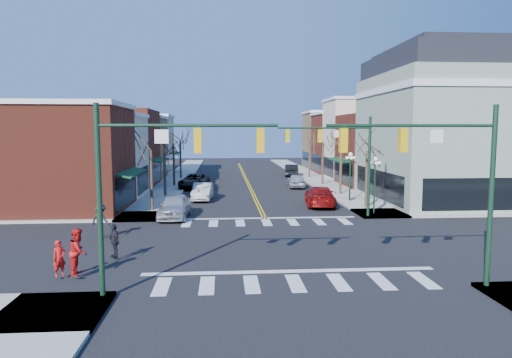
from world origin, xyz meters
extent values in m
plane|color=black|center=(0.00, 0.00, 0.00)|extent=(160.00, 160.00, 0.00)
cube|color=#9E9B93|center=(-8.75, 20.00, 0.07)|extent=(3.50, 70.00, 0.15)
cube|color=#9E9B93|center=(8.75, 20.00, 0.07)|extent=(3.50, 70.00, 0.15)
cube|color=maroon|center=(-15.50, 11.75, 4.00)|extent=(10.00, 8.50, 8.00)
cube|color=beige|center=(-15.50, 19.50, 3.75)|extent=(10.00, 7.00, 7.50)
cube|color=maroon|center=(-15.50, 27.50, 4.25)|extent=(10.00, 9.00, 8.50)
cube|color=#A07E58|center=(-15.50, 35.75, 3.90)|extent=(10.00, 7.50, 7.80)
cube|color=beige|center=(-15.50, 43.50, 4.10)|extent=(10.00, 8.00, 8.20)
cube|color=maroon|center=(15.50, 25.75, 4.00)|extent=(10.00, 8.50, 8.00)
cube|color=beige|center=(15.50, 33.50, 5.00)|extent=(10.00, 7.00, 10.00)
cube|color=maroon|center=(15.50, 41.00, 4.25)|extent=(10.00, 8.00, 8.50)
cube|color=#A07E58|center=(15.50, 49.00, 4.50)|extent=(10.00, 8.00, 9.00)
cube|color=gray|center=(16.50, 14.50, 5.50)|extent=(12.00, 14.00, 11.00)
cube|color=white|center=(16.50, 14.50, 9.60)|extent=(12.25, 14.25, 0.50)
cube|color=black|center=(16.50, 14.50, 11.90)|extent=(11.40, 13.40, 1.80)
cube|color=black|center=(16.50, 14.50, 13.00)|extent=(9.80, 11.80, 0.60)
cylinder|color=#14331E|center=(-7.40, -7.40, 3.60)|extent=(0.20, 0.20, 7.20)
cylinder|color=#14331E|center=(-4.15, -7.40, 6.40)|extent=(6.50, 0.12, 0.12)
cube|color=gold|center=(-3.83, -7.40, 5.85)|extent=(0.28, 0.28, 0.90)
cube|color=gold|center=(-1.55, -7.40, 5.85)|extent=(0.28, 0.28, 0.90)
cylinder|color=#14331E|center=(7.40, -7.40, 3.60)|extent=(0.20, 0.20, 7.20)
cylinder|color=#14331E|center=(4.15, -7.40, 6.40)|extent=(6.50, 0.12, 0.12)
cube|color=gold|center=(3.83, -7.40, 5.85)|extent=(0.28, 0.28, 0.90)
cube|color=gold|center=(1.55, -7.40, 5.85)|extent=(0.28, 0.28, 0.90)
cylinder|color=#14331E|center=(7.40, 7.40, 3.60)|extent=(0.20, 0.20, 7.20)
cylinder|color=#14331E|center=(4.15, 7.40, 6.40)|extent=(6.50, 0.12, 0.12)
cube|color=gold|center=(3.83, 7.40, 5.85)|extent=(0.28, 0.28, 0.90)
cube|color=gold|center=(1.55, 7.40, 5.85)|extent=(0.28, 0.28, 0.90)
cylinder|color=#14331E|center=(8.20, 8.50, 2.00)|extent=(0.12, 0.12, 4.00)
sphere|color=white|center=(8.20, 8.50, 4.15)|extent=(0.36, 0.36, 0.36)
cylinder|color=#14331E|center=(8.20, 15.00, 2.00)|extent=(0.12, 0.12, 4.00)
sphere|color=white|center=(8.20, 15.00, 4.15)|extent=(0.36, 0.36, 0.36)
cylinder|color=#382B21|center=(-8.40, 11.00, 2.38)|extent=(0.24, 0.24, 4.76)
cylinder|color=#382B21|center=(-8.40, 19.00, 2.52)|extent=(0.24, 0.24, 5.04)
cylinder|color=#382B21|center=(-8.40, 27.00, 2.27)|extent=(0.24, 0.24, 4.55)
cylinder|color=#382B21|center=(-8.40, 35.00, 2.45)|extent=(0.24, 0.24, 4.90)
cylinder|color=#382B21|center=(8.40, 11.00, 2.31)|extent=(0.24, 0.24, 4.62)
cylinder|color=#382B21|center=(8.40, 19.00, 2.59)|extent=(0.24, 0.24, 5.18)
cylinder|color=#382B21|center=(8.40, 27.00, 2.42)|extent=(0.24, 0.24, 4.83)
cylinder|color=#382B21|center=(8.40, 35.00, 2.48)|extent=(0.24, 0.24, 4.97)
imported|color=silver|center=(-6.40, 8.38, 0.85)|extent=(2.24, 5.07, 1.69)
imported|color=beige|center=(-4.80, 16.74, 0.76)|extent=(1.85, 4.67, 1.51)
imported|color=black|center=(-6.06, 25.21, 0.79)|extent=(3.38, 6.00, 1.58)
imported|color=maroon|center=(5.05, 12.76, 0.82)|extent=(2.96, 5.88, 1.64)
imported|color=silver|center=(5.05, 25.02, 0.77)|extent=(2.20, 4.65, 1.54)
imported|color=black|center=(6.40, 37.59, 0.81)|extent=(2.29, 5.10, 1.63)
imported|color=red|center=(-9.77, -5.00, 0.91)|extent=(0.65, 0.65, 1.52)
imported|color=red|center=(-9.04, -4.85, 1.14)|extent=(0.81, 1.01, 1.98)
imported|color=black|center=(-8.15, -2.28, 0.96)|extent=(0.88, 1.00, 1.62)
imported|color=black|center=(-10.00, 2.37, 1.08)|extent=(1.37, 1.11, 1.86)
camera|label=1|loc=(-2.91, -24.11, 6.21)|focal=32.00mm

